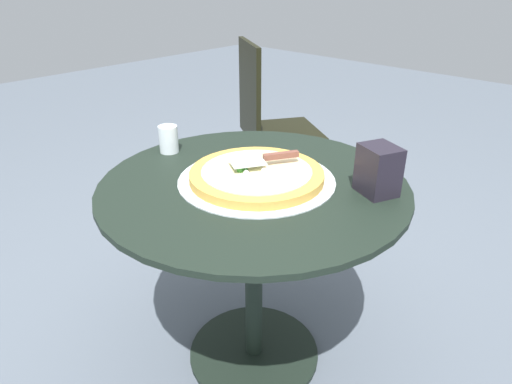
# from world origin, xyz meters

# --- Properties ---
(ground_plane) EXTENTS (10.00, 10.00, 0.00)m
(ground_plane) POSITION_xyz_m (0.00, 0.00, 0.00)
(ground_plane) COLOR slate
(patio_table) EXTENTS (0.91, 0.91, 0.69)m
(patio_table) POSITION_xyz_m (0.00, 0.00, 0.52)
(patio_table) COLOR black
(patio_table) RESTS_ON ground
(pizza_on_tray) EXTENTS (0.46, 0.46, 0.05)m
(pizza_on_tray) POSITION_xyz_m (0.01, 0.00, 0.70)
(pizza_on_tray) COLOR silver
(pizza_on_tray) RESTS_ON patio_table
(pizza_server) EXTENTS (0.21, 0.15, 0.02)m
(pizza_server) POSITION_xyz_m (0.06, 0.00, 0.74)
(pizza_server) COLOR silver
(pizza_server) RESTS_ON pizza_on_tray
(drinking_cup) EXTENTS (0.06, 0.06, 0.09)m
(drinking_cup) POSITION_xyz_m (-0.02, 0.37, 0.73)
(drinking_cup) COLOR silver
(drinking_cup) RESTS_ON patio_table
(napkin_dispenser) EXTENTS (0.12, 0.13, 0.14)m
(napkin_dispenser) POSITION_xyz_m (0.18, -0.30, 0.76)
(napkin_dispenser) COLOR black
(napkin_dispenser) RESTS_ON patio_table
(patio_chair_far) EXTENTS (0.53, 0.53, 0.92)m
(patio_chair_far) POSITION_xyz_m (0.87, 0.72, 0.53)
(patio_chair_far) COLOR black
(patio_chair_far) RESTS_ON ground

